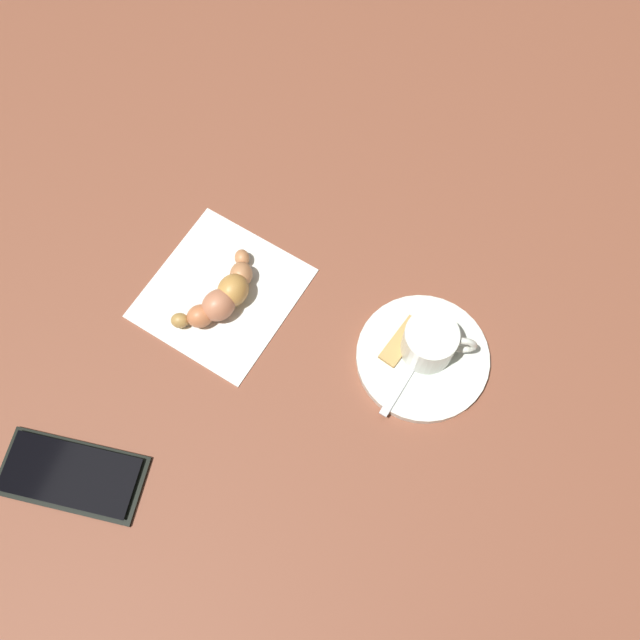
% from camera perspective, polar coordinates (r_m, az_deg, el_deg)
% --- Properties ---
extents(ground_plane, '(1.80, 1.80, 0.00)m').
position_cam_1_polar(ground_plane, '(0.78, -0.24, -1.53)').
color(ground_plane, brown).
extents(saucer, '(0.15, 0.15, 0.01)m').
position_cam_1_polar(saucer, '(0.78, 8.39, -3.07)').
color(saucer, white).
rests_on(saucer, ground).
extents(espresso_cup, '(0.08, 0.06, 0.05)m').
position_cam_1_polar(espresso_cup, '(0.75, 9.05, -1.80)').
color(espresso_cup, white).
rests_on(espresso_cup, saucer).
extents(teaspoon, '(0.04, 0.12, 0.01)m').
position_cam_1_polar(teaspoon, '(0.77, 8.12, -2.85)').
color(teaspoon, silver).
rests_on(teaspoon, saucer).
extents(sugar_packet, '(0.04, 0.06, 0.01)m').
position_cam_1_polar(sugar_packet, '(0.77, 6.70, -1.73)').
color(sugar_packet, tan).
rests_on(sugar_packet, saucer).
extents(napkin, '(0.19, 0.19, 0.00)m').
position_cam_1_polar(napkin, '(0.81, -8.05, 2.23)').
color(napkin, white).
rests_on(napkin, ground).
extents(croissant, '(0.08, 0.12, 0.04)m').
position_cam_1_polar(croissant, '(0.79, -7.93, 1.95)').
color(croissant, '#B38946').
rests_on(croissant, napkin).
extents(cell_phone, '(0.16, 0.09, 0.01)m').
position_cam_1_polar(cell_phone, '(0.78, -19.72, -11.88)').
color(cell_phone, black).
rests_on(cell_phone, ground).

